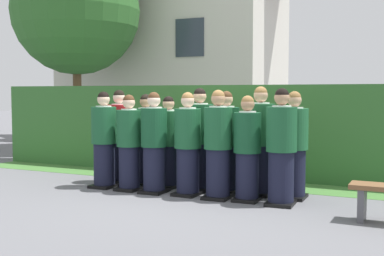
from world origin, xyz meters
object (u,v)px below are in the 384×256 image
at_px(student_rear_row_1, 146,142).
at_px(student_rear_row_2, 169,144).
at_px(student_rear_row_4, 226,144).
at_px(student_rear_row_5, 260,143).
at_px(student_front_row_2, 154,145).
at_px(student_front_row_1, 129,145).
at_px(student_rear_row_6, 294,148).
at_px(student_front_row_3, 188,146).
at_px(student_front_row_0, 104,142).
at_px(student_front_row_5, 247,151).
at_px(student_in_red_blazer, 119,138).
at_px(student_rear_row_3, 200,142).
at_px(student_front_row_6, 281,150).
at_px(student_front_row_4, 218,147).

bearing_deg(student_rear_row_1, student_rear_row_2, -5.83).
relative_size(student_rear_row_4, student_rear_row_5, 0.96).
bearing_deg(student_rear_row_1, student_front_row_2, -49.63).
bearing_deg(student_front_row_1, student_rear_row_6, 10.59).
bearing_deg(student_front_row_1, student_front_row_3, 1.73).
relative_size(student_front_row_0, student_front_row_5, 1.04).
xyz_separation_m(student_front_row_1, student_in_red_blazer, (-0.55, 0.54, 0.04)).
height_order(student_rear_row_2, student_rear_row_3, student_rear_row_3).
height_order(student_front_row_5, student_rear_row_5, student_rear_row_5).
bearing_deg(student_rear_row_6, student_rear_row_4, 178.29).
relative_size(student_rear_row_1, student_rear_row_2, 1.02).
bearing_deg(student_front_row_3, student_in_red_blazer, 162.32).
xyz_separation_m(student_front_row_0, student_front_row_2, (1.01, -0.05, -0.00)).
relative_size(student_front_row_6, student_rear_row_1, 1.06).
bearing_deg(student_in_red_blazer, student_rear_row_5, 0.04).
bearing_deg(student_front_row_6, student_front_row_1, 179.51).
height_order(student_front_row_3, student_front_row_6, student_front_row_6).
bearing_deg(student_rear_row_3, student_in_red_blazer, 178.54).
bearing_deg(student_rear_row_1, student_front_row_1, -90.51).
xyz_separation_m(student_front_row_2, student_rear_row_6, (2.15, 0.51, 0.01)).
height_order(student_front_row_2, student_in_red_blazer, student_in_red_blazer).
xyz_separation_m(student_rear_row_1, student_rear_row_3, (1.05, -0.04, 0.05)).
height_order(student_front_row_5, student_rear_row_2, student_front_row_5).
bearing_deg(student_rear_row_2, student_front_row_1, -134.00).
xyz_separation_m(student_rear_row_3, student_rear_row_5, (1.03, 0.04, 0.01)).
bearing_deg(student_front_row_6, student_front_row_0, 179.00).
bearing_deg(student_front_row_4, student_in_red_blazer, 165.60).
bearing_deg(student_front_row_2, student_front_row_6, -0.10).
distance_m(student_rear_row_4, student_rear_row_5, 0.57).
height_order(student_rear_row_1, student_rear_row_6, student_rear_row_6).
xyz_separation_m(student_front_row_1, student_front_row_4, (1.59, -0.00, 0.04)).
xyz_separation_m(student_front_row_6, student_rear_row_1, (-2.57, 0.57, -0.04)).
relative_size(student_in_red_blazer, student_rear_row_1, 1.05).
relative_size(student_front_row_6, student_rear_row_2, 1.08).
relative_size(student_front_row_4, student_rear_row_6, 1.01).
height_order(student_rear_row_2, student_rear_row_6, student_rear_row_6).
xyz_separation_m(student_front_row_3, student_front_row_4, (0.53, -0.04, 0.02)).
bearing_deg(student_front_row_4, student_rear_row_1, 160.93).
bearing_deg(student_front_row_4, student_front_row_6, -1.04).
bearing_deg(student_front_row_4, student_rear_row_3, 136.35).
height_order(student_front_row_5, student_rear_row_4, student_rear_row_4).
bearing_deg(student_rear_row_3, student_rear_row_4, 2.84).
bearing_deg(student_rear_row_5, student_front_row_0, -168.86).
height_order(student_front_row_4, student_rear_row_2, student_front_row_4).
bearing_deg(student_rear_row_5, student_front_row_6, -49.22).
distance_m(student_front_row_6, student_rear_row_1, 2.63).
xyz_separation_m(student_in_red_blazer, student_rear_row_6, (3.18, -0.05, -0.01)).
distance_m(student_front_row_3, student_rear_row_4, 0.67).
bearing_deg(student_front_row_3, student_front_row_1, -178.27).
relative_size(student_in_red_blazer, student_rear_row_5, 0.97).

